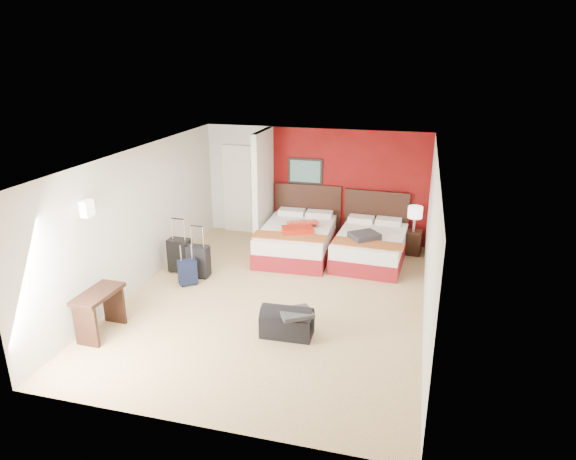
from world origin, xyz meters
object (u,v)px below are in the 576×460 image
(bed_left, at_px, (297,241))
(desk, at_px, (100,313))
(suitcase_black, at_px, (180,256))
(suitcase_charcoal, at_px, (199,262))
(suitcase_navy, at_px, (188,273))
(nightstand, at_px, (413,242))
(duffel_bag, at_px, (287,324))
(red_suitcase_open, at_px, (300,227))
(table_lamp, at_px, (415,219))
(bed_right, at_px, (370,248))

(bed_left, distance_m, desk, 4.37)
(suitcase_black, relative_size, suitcase_charcoal, 1.09)
(suitcase_navy, height_order, desk, desk)
(nightstand, relative_size, duffel_bag, 0.65)
(bed_left, height_order, duffel_bag, bed_left)
(red_suitcase_open, relative_size, suitcase_black, 1.33)
(nightstand, bearing_deg, table_lamp, 0.00)
(bed_right, bearing_deg, suitcase_charcoal, -148.76)
(nightstand, xyz_separation_m, duffel_bag, (-1.72, -3.86, -0.05))
(suitcase_black, bearing_deg, suitcase_navy, -50.55)
(suitcase_navy, relative_size, duffel_bag, 0.59)
(duffel_bag, bearing_deg, bed_left, 99.59)
(red_suitcase_open, xyz_separation_m, suitcase_black, (-2.06, -1.34, -0.34))
(table_lamp, bearing_deg, desk, -134.51)
(bed_left, distance_m, table_lamp, 2.50)
(bed_left, bearing_deg, suitcase_navy, -130.92)
(table_lamp, distance_m, suitcase_charcoal, 4.51)
(table_lamp, xyz_separation_m, suitcase_charcoal, (-3.88, -2.24, -0.47))
(red_suitcase_open, bearing_deg, nightstand, -3.29)
(bed_right, bearing_deg, desk, -129.53)
(table_lamp, relative_size, desk, 0.64)
(red_suitcase_open, xyz_separation_m, suitcase_charcoal, (-1.62, -1.46, -0.37))
(duffel_bag, bearing_deg, desk, -167.96)
(bed_right, distance_m, suitcase_charcoal, 3.45)
(red_suitcase_open, xyz_separation_m, nightstand, (2.26, 0.79, -0.41))
(duffel_bag, bearing_deg, red_suitcase_open, 98.15)
(nightstand, bearing_deg, bed_left, -159.14)
(bed_right, bearing_deg, table_lamp, 40.84)
(bed_left, relative_size, desk, 2.44)
(desk, bearing_deg, bed_right, 48.76)
(bed_right, xyz_separation_m, nightstand, (0.83, 0.63, -0.04))
(bed_left, relative_size, duffel_bag, 2.64)
(duffel_bag, bearing_deg, nightstand, 64.20)
(bed_right, height_order, nightstand, bed_right)
(suitcase_charcoal, distance_m, desk, 2.35)
(bed_left, height_order, desk, desk)
(duffel_bag, bearing_deg, suitcase_charcoal, 141.48)
(suitcase_black, distance_m, suitcase_navy, 0.64)
(bed_left, distance_m, suitcase_charcoal, 2.18)
(duffel_bag, bearing_deg, table_lamp, 64.20)
(suitcase_black, height_order, duffel_bag, suitcase_black)
(bed_right, xyz_separation_m, duffel_bag, (-0.90, -3.22, -0.09))
(bed_left, bearing_deg, table_lamp, 14.31)
(red_suitcase_open, distance_m, suitcase_black, 2.48)
(suitcase_charcoal, height_order, suitcase_navy, suitcase_charcoal)
(red_suitcase_open, height_order, suitcase_black, red_suitcase_open)
(bed_right, xyz_separation_m, table_lamp, (0.83, 0.63, 0.48))
(red_suitcase_open, height_order, duffel_bag, red_suitcase_open)
(bed_left, xyz_separation_m, desk, (-2.09, -3.84, 0.04))
(suitcase_navy, bearing_deg, suitcase_black, 90.74)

